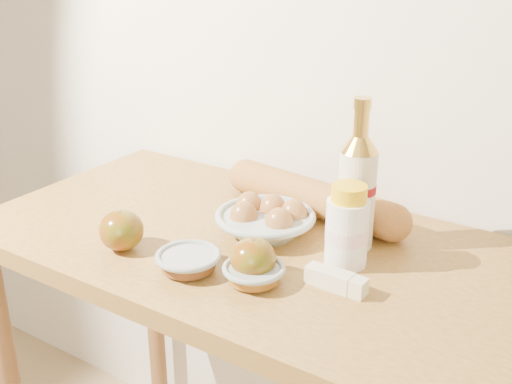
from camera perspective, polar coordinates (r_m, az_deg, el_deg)
back_wall at (r=1.43m, az=8.27°, el=15.16°), size 3.50×0.02×2.60m
table at (r=1.33m, az=0.72°, el=-9.34°), size 1.20×0.60×0.90m
bourbon_bottle at (r=1.22m, az=8.97°, el=0.30°), size 0.08×0.08×0.30m
cream_bottle at (r=1.17m, az=8.09°, el=-3.22°), size 0.10×0.10×0.16m
egg_bowl at (r=1.30m, az=0.90°, el=-2.49°), size 0.23×0.23×0.07m
baguette at (r=1.38m, az=5.10°, el=-0.47°), size 0.47×0.14×0.08m
apple_redgreen_front at (r=1.26m, az=-11.87°, el=-3.35°), size 0.09×0.09×0.08m
apple_redgreen_right at (r=1.13m, az=-0.26°, el=-5.94°), size 0.10×0.10×0.08m
sugar_bowl at (r=1.17m, az=-6.04°, el=-6.12°), size 0.15×0.15×0.03m
syrup_bowl at (r=1.13m, az=-0.20°, el=-7.23°), size 0.13×0.13×0.03m
butter_stick at (r=1.12m, az=7.13°, el=-7.81°), size 0.11×0.03×0.03m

